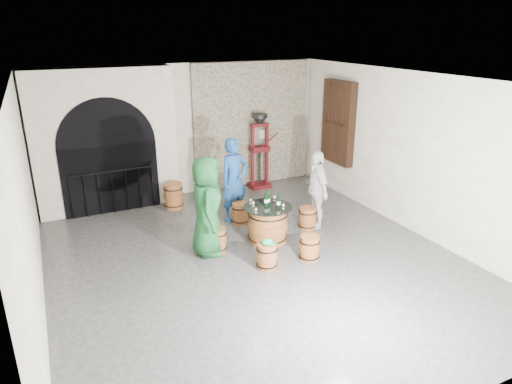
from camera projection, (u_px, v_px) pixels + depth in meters
name	position (u px, v px, depth m)	size (l,w,h in m)	color
ground	(255.00, 260.00, 8.28)	(8.00, 8.00, 0.00)	#2C2C2F
wall_back	(185.00, 131.00, 11.12)	(8.00, 8.00, 0.00)	silver
wall_front	(435.00, 294.00, 4.34)	(8.00, 8.00, 0.00)	silver
wall_left	(27.00, 210.00, 6.31)	(8.00, 8.00, 0.00)	silver
wall_right	(412.00, 153.00, 9.15)	(8.00, 8.00, 0.00)	silver
ceiling	(255.00, 80.00, 7.19)	(8.00, 8.00, 0.00)	beige
stone_facing_panel	(252.00, 125.00, 11.80)	(3.20, 0.12, 3.18)	gray
arched_opening	(106.00, 142.00, 10.14)	(3.10, 0.60, 3.19)	silver
shuttered_window	(338.00, 123.00, 11.07)	(0.23, 1.10, 2.00)	black
barrel_table	(268.00, 224.00, 8.91)	(0.95, 0.95, 0.73)	#94562A
barrel_stool_left	(217.00, 240.00, 8.56)	(0.38, 0.38, 0.46)	#94562A
barrel_stool_far	(240.00, 213.00, 9.79)	(0.38, 0.38, 0.46)	#94562A
barrel_stool_right	(308.00, 218.00, 9.54)	(0.38, 0.38, 0.46)	#94562A
barrel_stool_near_right	(310.00, 248.00, 8.25)	(0.38, 0.38, 0.46)	#94562A
barrel_stool_near_left	(267.00, 256.00, 7.96)	(0.38, 0.38, 0.46)	#94562A
green_cap	(267.00, 242.00, 7.87)	(0.24, 0.19, 0.10)	#0E9A55
person_green	(207.00, 206.00, 8.26)	(0.91, 0.59, 1.86)	#134621
person_blue	(234.00, 180.00, 9.74)	(0.67, 0.44, 1.83)	navy
person_white	(316.00, 189.00, 9.45)	(0.96, 0.40, 1.64)	silver
wine_bottle_left	(266.00, 199.00, 8.78)	(0.08, 0.08, 0.32)	black
wine_bottle_center	(278.00, 201.00, 8.68)	(0.08, 0.08, 0.32)	black
wine_bottle_right	(268.00, 199.00, 8.82)	(0.08, 0.08, 0.32)	black
tasting_glass_a	(256.00, 211.00, 8.46)	(0.05, 0.05, 0.10)	#A75920
tasting_glass_b	(278.00, 201.00, 8.91)	(0.05, 0.05, 0.10)	#A75920
tasting_glass_c	(251.00, 201.00, 8.90)	(0.05, 0.05, 0.10)	#A75920
tasting_glass_d	(275.00, 198.00, 9.07)	(0.05, 0.05, 0.10)	#A75920
tasting_glass_e	(283.00, 206.00, 8.65)	(0.05, 0.05, 0.10)	#A75920
tasting_glass_f	(253.00, 204.00, 8.77)	(0.05, 0.05, 0.10)	#A75920
side_barrel	(174.00, 196.00, 10.58)	(0.45, 0.45, 0.60)	#94562A
corking_press	(260.00, 145.00, 11.68)	(0.79, 0.43, 1.94)	#500D11
control_box	(262.00, 134.00, 11.92)	(0.18, 0.10, 0.22)	silver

